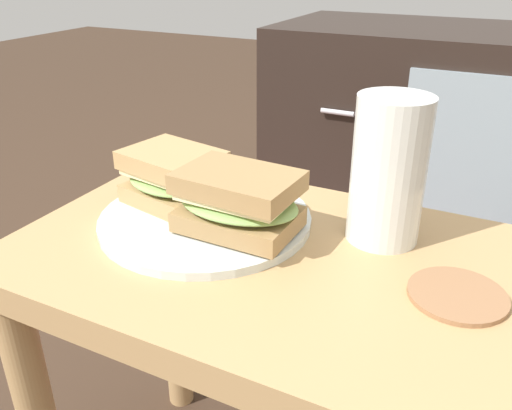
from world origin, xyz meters
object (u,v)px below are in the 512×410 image
plate (206,219)px  tv_cabinet (462,147)px  coaster (458,292)px  sandwich_front (173,177)px  beer_glass (388,173)px  sandwich_back (238,201)px

plate → tv_cabinet: bearing=78.1°
coaster → sandwich_front: bearing=174.5°
tv_cabinet → coaster: tv_cabinet is taller
tv_cabinet → plate: 0.96m
tv_cabinet → beer_glass: size_ratio=5.98×
plate → beer_glass: bearing=16.7°
sandwich_front → plate: bearing=-15.2°
tv_cabinet → sandwich_back: (-0.14, -0.94, 0.22)m
sandwich_back → beer_glass: beer_glass is taller
plate → coaster: bearing=-3.7°
tv_cabinet → sandwich_front: (-0.25, -0.91, 0.21)m
tv_cabinet → sandwich_front: 0.97m
tv_cabinet → sandwich_front: bearing=-105.2°
coaster → sandwich_back: bearing=179.0°
sandwich_front → beer_glass: 0.25m
tv_cabinet → coaster: size_ratio=10.53×
sandwich_front → coaster: sandwich_front is taller
sandwich_front → beer_glass: bearing=10.1°
plate → sandwich_back: (0.05, -0.01, 0.04)m
tv_cabinet → coaster: 0.96m
tv_cabinet → coaster: (0.09, -0.94, 0.17)m
plate → sandwich_front: (-0.05, 0.01, 0.04)m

